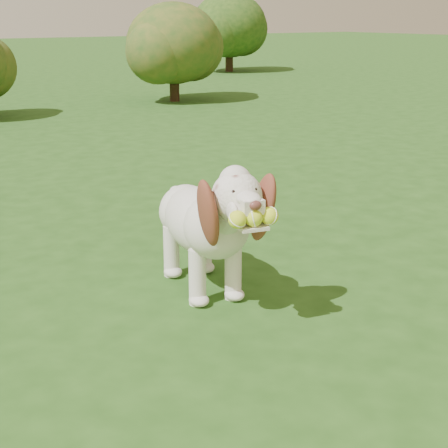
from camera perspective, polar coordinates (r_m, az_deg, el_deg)
ground at (r=3.37m, az=-1.06°, el=-8.03°), size 80.00×80.00×0.00m
dog at (r=3.55m, az=-1.44°, el=0.39°), size 0.56×1.18×0.77m
shrub_d at (r=11.82m, az=-4.21°, el=14.75°), size 1.57×1.57×1.63m
shrub_h at (r=18.05m, az=0.44°, el=16.20°), size 1.89×1.89×1.96m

